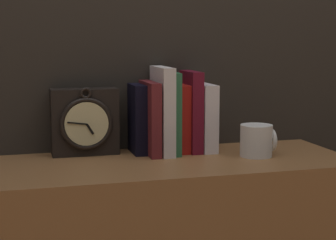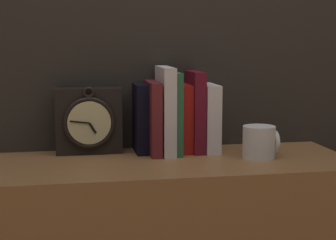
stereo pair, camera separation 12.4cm
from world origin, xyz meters
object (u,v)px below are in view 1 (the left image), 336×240
(clock, at_px, (85,122))
(book_slot3_green, at_px, (172,112))
(book_slot6_white, at_px, (204,117))
(book_slot1_maroon, at_px, (150,118))
(mug, at_px, (257,141))
(book_slot5_maroon, at_px, (191,111))
(book_slot2_white, at_px, (162,110))
(book_slot0_black, at_px, (137,119))
(book_slot4_red, at_px, (179,118))

(clock, xyz_separation_m, book_slot3_green, (0.24, -0.03, 0.02))
(book_slot6_white, bearing_deg, book_slot1_maroon, -176.56)
(mug, bearing_deg, book_slot1_maroon, 158.23)
(book_slot3_green, distance_m, book_slot5_maroon, 0.06)
(book_slot2_white, bearing_deg, book_slot0_black, 160.69)
(book_slot1_maroon, relative_size, book_slot5_maroon, 0.89)
(book_slot2_white, height_order, book_slot5_maroon, book_slot2_white)
(book_slot0_black, bearing_deg, book_slot5_maroon, -3.79)
(clock, relative_size, book_slot4_red, 1.00)
(book_slot0_black, xyz_separation_m, book_slot2_white, (0.07, -0.02, 0.02))
(book_slot1_maroon, xyz_separation_m, book_slot6_white, (0.16, 0.01, -0.01))
(book_slot0_black, xyz_separation_m, book_slot1_maroon, (0.03, -0.02, 0.00))
(book_slot2_white, height_order, mug, book_slot2_white)
(book_slot6_white, height_order, mug, book_slot6_white)
(book_slot2_white, distance_m, book_slot3_green, 0.03)
(book_slot0_black, bearing_deg, book_slot1_maroon, -35.46)
(book_slot0_black, bearing_deg, mug, -23.32)
(mug, bearing_deg, clock, 161.79)
(book_slot3_green, relative_size, book_slot6_white, 1.19)
(book_slot5_maroon, xyz_separation_m, book_slot6_white, (0.04, -0.00, -0.02))
(book_slot3_green, bearing_deg, book_slot6_white, 3.36)
(book_slot6_white, distance_m, mug, 0.17)
(clock, relative_size, mug, 2.03)
(book_slot6_white, xyz_separation_m, mug, (0.11, -0.12, -0.05))
(book_slot5_maroon, height_order, book_slot6_white, book_slot5_maroon)
(book_slot1_maroon, xyz_separation_m, book_slot5_maroon, (0.12, 0.01, 0.01))
(book_slot0_black, relative_size, book_slot4_red, 1.01)
(book_slot3_green, xyz_separation_m, book_slot4_red, (0.03, 0.01, -0.02))
(clock, xyz_separation_m, book_slot2_white, (0.21, -0.04, 0.03))
(book_slot0_black, xyz_separation_m, book_slot4_red, (0.12, -0.01, -0.00))
(clock, height_order, book_slot3_green, book_slot3_green)
(book_slot5_maroon, xyz_separation_m, mug, (0.15, -0.12, -0.07))
(book_slot1_maroon, xyz_separation_m, book_slot2_white, (0.04, -0.00, 0.02))
(book_slot2_white, xyz_separation_m, book_slot3_green, (0.03, 0.01, -0.01))
(clock, height_order, book_slot0_black, book_slot0_black)
(clock, distance_m, book_slot3_green, 0.24)
(book_slot5_maroon, bearing_deg, book_slot0_black, 176.21)
(mug, bearing_deg, book_slot2_white, 155.61)
(clock, distance_m, book_slot2_white, 0.22)
(book_slot0_black, distance_m, book_slot1_maroon, 0.04)
(book_slot3_green, bearing_deg, book_slot4_red, 25.79)
(book_slot1_maroon, height_order, book_slot3_green, book_slot3_green)
(book_slot5_maroon, bearing_deg, book_slot1_maroon, -174.57)
(book_slot5_maroon, relative_size, book_slot6_white, 1.19)
(book_slot2_white, bearing_deg, clock, 169.34)
(book_slot6_white, bearing_deg, book_slot3_green, -176.64)
(book_slot1_maroon, xyz_separation_m, book_slot3_green, (0.06, 0.00, 0.01))
(clock, height_order, book_slot2_white, book_slot2_white)
(book_slot0_black, height_order, book_slot4_red, book_slot0_black)
(book_slot4_red, bearing_deg, book_slot5_maroon, -8.87)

